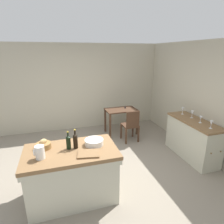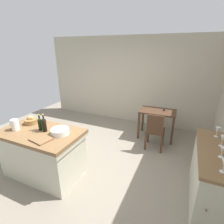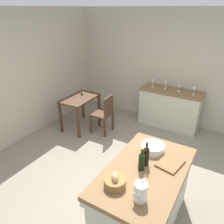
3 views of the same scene
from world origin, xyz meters
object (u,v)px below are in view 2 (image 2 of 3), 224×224
Objects in this scene: wine_glass_left at (223,151)px; wash_bowl at (60,131)px; wooden_chair at (155,130)px; wine_bottle_dark at (44,125)px; bread_basket at (31,121)px; wine_glass_right at (217,130)px; island_table at (43,151)px; side_cabinet at (212,177)px; wine_glass_middle at (223,139)px; cutting_board at (41,139)px; wine_bottle_amber at (40,124)px; wine_glass_far_left at (224,164)px; writing_desk at (157,115)px; pitcher at (15,125)px.

wash_bowl is at bearing -172.35° from wine_glass_left.
wine_bottle_dark reaches higher than wooden_chair.
wine_glass_right reaches higher than bread_basket.
wine_glass_right reaches higher than wooden_chair.
side_cabinet reaches higher than island_table.
wine_glass_left is at bearing 3.81° from bread_basket.
wine_glass_middle is at bearing 13.83° from wine_bottle_dark.
wash_bowl is 2.40m from wine_glass_left.
island_table is 9.58× the size of wine_glass_left.
cutting_board is 1.08× the size of wine_bottle_amber.
cutting_board is at bearing -41.01° from island_table.
wine_glass_far_left reaches higher than cutting_board.
wooden_chair is 2.37m from wine_bottle_dark.
bread_basket is 0.72× the size of wine_bottle_dark.
writing_desk is at bearing 120.80° from wine_glass_left.
wine_glass_far_left is at bearing 0.01° from wash_bowl.
writing_desk is at bearing 131.63° from wine_glass_right.
wooden_chair is 3.73× the size of pitcher.
pitcher is 0.55m from wine_bottle_dark.
wine_glass_left is at bearing -85.24° from side_cabinet.
wine_bottle_dark reaches higher than writing_desk.
pitcher is at bearing -165.57° from wine_glass_middle.
side_cabinet is 8.17× the size of wine_glass_right.
writing_desk is 2.81m from wine_bottle_amber.
wooden_chair is at bearing 43.40° from wine_bottle_amber.
pitcher is (-0.44, -0.12, 0.51)m from island_table.
wine_glass_left is at bearing -97.05° from wine_glass_middle.
wine_bottle_amber is at bearing 174.22° from wine_bottle_dark.
wine_bottle_dark is 2.70m from wine_glass_left.
wash_bowl is 0.95× the size of wine_bottle_dark.
wine_bottle_dark is (-1.55, -2.25, 0.39)m from writing_desk.
pitcher is 1.38× the size of wine_glass_middle.
island_table is at bearing -178.49° from wine_glass_far_left.
wine_glass_right is at bearing -32.30° from wooden_chair.
cutting_board is (0.68, -0.09, -0.09)m from pitcher.
wine_glass_middle reaches higher than wash_bowl.
bread_basket reaches higher than side_cabinet.
island_table is 0.64m from bread_basket.
wine_bottle_amber reaches higher than wine_glass_far_left.
wine_glass_right is at bearing 96.34° from wine_glass_middle.
wine_glass_right is (3.21, 1.13, 0.02)m from pitcher.
island_table is at bearing -154.37° from wine_bottle_dark.
pitcher is (-2.07, -2.41, 0.36)m from writing_desk.
island_table is 6.23× the size of bread_basket.
bread_basket is 0.79× the size of wine_bottle_amber.
wine_glass_middle is (1.17, -1.58, 0.39)m from writing_desk.
wine_glass_left is at bearing 85.63° from wine_glass_far_left.
wine_bottle_amber is (0.38, -0.13, 0.06)m from bread_basket.
wine_glass_far_left is (3.18, 0.20, 0.02)m from pitcher.
wine_glass_middle is at bearing -41.46° from wooden_chair.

